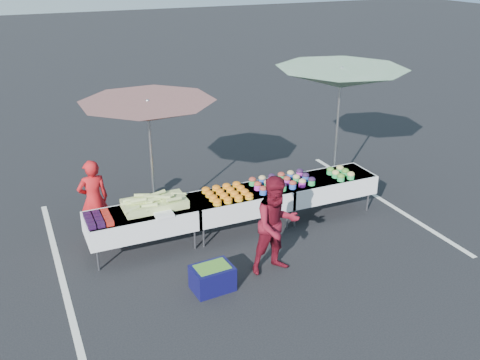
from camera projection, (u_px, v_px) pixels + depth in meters
name	position (u px, v px, depth m)	size (l,w,h in m)	color
ground	(240.00, 230.00, 9.83)	(80.00, 80.00, 0.00)	black
stripe_left	(59.00, 269.00, 8.62)	(0.10, 5.00, 0.00)	silver
stripe_right	(381.00, 199.00, 11.03)	(0.10, 5.00, 0.00)	silver
table_left	(142.00, 220.00, 8.92)	(1.86, 0.81, 0.75)	white
table_center	(240.00, 201.00, 9.60)	(1.86, 0.81, 0.75)	white
table_right	(325.00, 185.00, 10.28)	(1.86, 0.81, 0.75)	white
berry_punnets	(98.00, 219.00, 8.52)	(0.40, 0.54, 0.08)	black
corn_pile	(154.00, 203.00, 8.95)	(1.16, 0.57, 0.26)	#96BD61
plastic_bags	(164.00, 214.00, 8.71)	(0.30, 0.25, 0.05)	white
carrot_bowls	(227.00, 193.00, 9.41)	(0.75, 0.69, 0.11)	orange
potato_cups	(282.00, 181.00, 9.82)	(1.14, 0.58, 0.16)	blue
bean_baskets	(340.00, 173.00, 10.20)	(0.36, 0.50, 0.15)	green
vendor	(94.00, 199.00, 9.33)	(0.53, 0.35, 1.46)	red
customer	(276.00, 225.00, 8.29)	(0.78, 0.61, 1.61)	maroon
umbrella_left	(148.00, 112.00, 9.12)	(3.05, 3.05, 2.42)	black
umbrella_right	(341.00, 79.00, 10.44)	(2.98, 2.98, 2.67)	black
storage_bin	(212.00, 277.00, 8.03)	(0.64, 0.48, 0.40)	#0D0C3F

